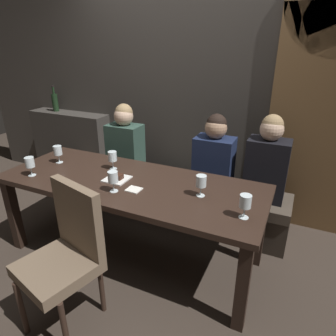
% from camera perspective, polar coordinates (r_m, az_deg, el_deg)
% --- Properties ---
extents(ground, '(9.00, 9.00, 0.00)m').
position_cam_1_polar(ground, '(2.84, -6.63, -16.08)').
color(ground, '#382D26').
extents(back_wall_tiled, '(6.00, 0.12, 3.00)m').
position_cam_1_polar(back_wall_tiled, '(3.31, 3.61, 18.13)').
color(back_wall_tiled, '#423D38').
rests_on(back_wall_tiled, ground).
extents(arched_door, '(0.90, 0.05, 2.55)m').
position_cam_1_polar(arched_door, '(3.03, 28.11, 12.53)').
color(arched_door, brown).
rests_on(arched_door, ground).
extents(back_counter, '(1.10, 0.28, 0.95)m').
position_cam_1_polar(back_counter, '(4.20, -17.86, 3.79)').
color(back_counter, '#38342F').
rests_on(back_counter, ground).
extents(dining_table, '(2.20, 0.84, 0.74)m').
position_cam_1_polar(dining_table, '(2.48, -7.31, -4.29)').
color(dining_table, black).
rests_on(dining_table, ground).
extents(banquette_bench, '(2.50, 0.44, 0.45)m').
position_cam_1_polar(banquette_bench, '(3.22, -0.37, -5.81)').
color(banquette_bench, '#312A23').
rests_on(banquette_bench, ground).
extents(chair_near_side, '(0.54, 0.54, 0.98)m').
position_cam_1_polar(chair_near_side, '(2.07, -18.95, -14.61)').
color(chair_near_side, '#302119').
rests_on(chair_near_side, ground).
extents(diner_redhead, '(0.36, 0.24, 0.76)m').
position_cam_1_polar(diner_redhead, '(3.20, -8.28, 5.08)').
color(diner_redhead, '#2D473D').
rests_on(diner_redhead, banquette_bench).
extents(diner_bearded, '(0.36, 0.24, 0.75)m').
position_cam_1_polar(diner_bearded, '(2.79, 8.88, 2.28)').
color(diner_bearded, '#192342').
rests_on(diner_bearded, banquette_bench).
extents(diner_far_end, '(0.36, 0.24, 0.78)m').
position_cam_1_polar(diner_far_end, '(2.76, 18.61, 1.37)').
color(diner_far_end, black).
rests_on(diner_far_end, banquette_bench).
extents(wine_bottle_dark_red, '(0.08, 0.08, 0.33)m').
position_cam_1_polar(wine_bottle_dark_red, '(4.19, -20.94, 11.83)').
color(wine_bottle_dark_red, black).
rests_on(wine_bottle_dark_red, back_counter).
extents(wine_glass_far_right, '(0.08, 0.08, 0.16)m').
position_cam_1_polar(wine_glass_far_right, '(2.73, -25.09, 0.85)').
color(wine_glass_far_right, silver).
rests_on(wine_glass_far_right, dining_table).
extents(wine_glass_near_right, '(0.08, 0.08, 0.16)m').
position_cam_1_polar(wine_glass_near_right, '(2.65, -10.65, 2.16)').
color(wine_glass_near_right, silver).
rests_on(wine_glass_near_right, dining_table).
extents(wine_glass_near_left, '(0.08, 0.08, 0.16)m').
position_cam_1_polar(wine_glass_near_left, '(2.24, -10.57, -1.79)').
color(wine_glass_near_left, silver).
rests_on(wine_glass_near_left, dining_table).
extents(wine_glass_end_left, '(0.08, 0.08, 0.16)m').
position_cam_1_polar(wine_glass_end_left, '(2.15, 6.41, -2.70)').
color(wine_glass_end_left, silver).
rests_on(wine_glass_end_left, dining_table).
extents(wine_glass_far_left, '(0.08, 0.08, 0.16)m').
position_cam_1_polar(wine_glass_far_left, '(1.94, 14.69, -6.34)').
color(wine_glass_far_left, silver).
rests_on(wine_glass_far_left, dining_table).
extents(wine_glass_center_back, '(0.08, 0.08, 0.16)m').
position_cam_1_polar(wine_glass_center_back, '(2.93, -20.48, 3.04)').
color(wine_glass_center_back, silver).
rests_on(wine_glass_center_back, dining_table).
extents(dessert_plate, '(0.19, 0.19, 0.05)m').
position_cam_1_polar(dessert_plate, '(2.47, -9.77, -1.92)').
color(dessert_plate, white).
rests_on(dessert_plate, dining_table).
extents(folded_napkin, '(0.11, 0.10, 0.01)m').
position_cam_1_polar(folded_napkin, '(2.29, -6.61, -4.15)').
color(folded_napkin, silver).
rests_on(folded_napkin, dining_table).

